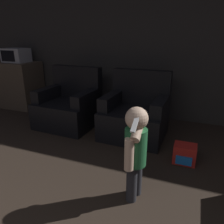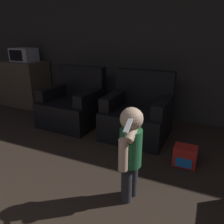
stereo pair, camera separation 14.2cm
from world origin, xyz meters
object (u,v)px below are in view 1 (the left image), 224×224
object	(u,v)px
armchair_right	(135,114)
toy_backpack	(185,154)
microwave	(16,55)
armchair_left	(69,106)
person_toddler	(135,147)

from	to	relation	value
armchair_right	toy_backpack	size ratio (longest dim) A/B	3.70
toy_backpack	microwave	world-z (taller)	microwave
microwave	armchair_left	bearing A→B (deg)	-18.69
armchair_left	toy_backpack	size ratio (longest dim) A/B	3.70
person_toddler	microwave	bearing A→B (deg)	-111.41
armchair_left	microwave	size ratio (longest dim) A/B	2.03
armchair_left	armchair_right	distance (m)	1.17
armchair_left	person_toddler	bearing A→B (deg)	-39.39
toy_backpack	armchair_right	bearing A→B (deg)	143.77
armchair_right	microwave	distance (m)	2.83
person_toddler	armchair_left	bearing A→B (deg)	-121.47
person_toddler	armchair_right	bearing A→B (deg)	-154.64
armchair_left	toy_backpack	world-z (taller)	armchair_left
person_toddler	microwave	xyz separation A→B (m)	(-3.05, 1.88, 0.55)
armchair_right	microwave	world-z (taller)	microwave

